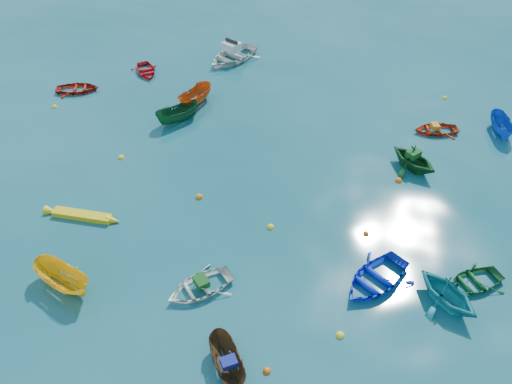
% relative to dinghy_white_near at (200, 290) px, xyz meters
% --- Properties ---
extents(ground, '(160.00, 160.00, 0.00)m').
position_rel_dinghy_white_near_xyz_m(ground, '(1.41, 1.38, 0.00)').
color(ground, '#0A424A').
rests_on(ground, ground).
extents(dinghy_white_near, '(3.65, 3.57, 0.62)m').
position_rel_dinghy_white_near_xyz_m(dinghy_white_near, '(0.00, 0.00, 0.00)').
color(dinghy_white_near, silver).
rests_on(dinghy_white_near, ground).
extents(sampan_brown_mid, '(2.25, 2.86, 1.05)m').
position_rel_dinghy_white_near_xyz_m(sampan_brown_mid, '(1.99, -3.45, 0.00)').
color(sampan_brown_mid, '#52361D').
rests_on(sampan_brown_mid, ground).
extents(dinghy_blue_se, '(4.22, 4.38, 0.74)m').
position_rel_dinghy_white_near_xyz_m(dinghy_blue_se, '(7.51, 1.67, 0.00)').
color(dinghy_blue_se, '#102AD3').
rests_on(dinghy_blue_se, ground).
extents(sampan_yellow_mid, '(3.41, 2.39, 1.24)m').
position_rel_dinghy_white_near_xyz_m(sampan_yellow_mid, '(-5.83, -0.79, 0.00)').
color(sampan_yellow_mid, yellow).
rests_on(sampan_yellow_mid, ground).
extents(dinghy_green_e, '(3.34, 3.06, 0.57)m').
position_rel_dinghy_white_near_xyz_m(dinghy_green_e, '(11.76, 2.29, 0.00)').
color(dinghy_green_e, '#145625').
rests_on(dinghy_green_e, ground).
extents(dinghy_cyan_se, '(3.82, 3.84, 1.53)m').
position_rel_dinghy_white_near_xyz_m(dinghy_cyan_se, '(10.41, 1.05, 0.00)').
color(dinghy_cyan_se, teal).
rests_on(dinghy_cyan_se, ground).
extents(dinghy_red_nw, '(3.34, 2.75, 0.60)m').
position_rel_dinghy_white_near_xyz_m(dinghy_red_nw, '(-12.74, 15.46, 0.00)').
color(dinghy_red_nw, '#9C1A0D').
rests_on(dinghy_red_nw, ground).
extents(sampan_orange_n, '(2.30, 3.40, 1.23)m').
position_rel_dinghy_white_near_xyz_m(sampan_orange_n, '(-4.16, 15.13, 0.00)').
color(sampan_orange_n, '#CE4E13').
rests_on(sampan_orange_n, ground).
extents(dinghy_green_n, '(3.82, 3.81, 1.53)m').
position_rel_dinghy_white_near_xyz_m(dinghy_green_n, '(9.67, 10.35, 0.00)').
color(dinghy_green_n, '#114B1F').
rests_on(dinghy_green_n, ground).
extents(dinghy_red_ne, '(3.08, 2.50, 0.56)m').
position_rel_dinghy_white_near_xyz_m(dinghy_red_ne, '(11.37, 14.35, 0.00)').
color(dinghy_red_ne, '#B3290E').
rests_on(dinghy_red_ne, ground).
extents(sampan_blue_far, '(1.41, 2.98, 1.11)m').
position_rel_dinghy_white_near_xyz_m(sampan_blue_far, '(15.33, 14.95, 0.00)').
color(sampan_blue_far, blue).
rests_on(sampan_blue_far, ground).
extents(dinghy_red_far, '(3.14, 3.40, 0.57)m').
position_rel_dinghy_white_near_xyz_m(dinghy_red_far, '(-8.95, 18.86, 0.00)').
color(dinghy_red_far, red).
rests_on(dinghy_red_far, ground).
extents(sampan_green_far, '(2.93, 3.04, 1.19)m').
position_rel_dinghy_white_near_xyz_m(sampan_green_far, '(-4.74, 12.93, 0.00)').
color(sampan_green_far, '#114923').
rests_on(sampan_green_far, ground).
extents(kayak_yellow, '(3.79, 0.69, 0.38)m').
position_rel_dinghy_white_near_xyz_m(kayak_yellow, '(-6.97, 3.45, 0.00)').
color(kayak_yellow, gold).
rests_on(kayak_yellow, ground).
extents(motorboat_white, '(5.12, 5.57, 1.54)m').
position_rel_dinghy_white_near_xyz_m(motorboat_white, '(-3.09, 22.03, 0.00)').
color(motorboat_white, silver).
rests_on(motorboat_white, ground).
extents(tarp_green_a, '(0.85, 0.86, 0.33)m').
position_rel_dinghy_white_near_xyz_m(tarp_green_a, '(0.08, 0.07, 0.48)').
color(tarp_green_a, '#124A16').
rests_on(tarp_green_a, dinghy_white_near).
extents(tarp_blue_a, '(0.73, 0.68, 0.29)m').
position_rel_dinghy_white_near_xyz_m(tarp_blue_a, '(2.06, -3.58, 0.67)').
color(tarp_blue_a, navy).
rests_on(tarp_blue_a, sampan_brown_mid).
extents(tarp_green_b, '(0.92, 0.92, 0.36)m').
position_rel_dinghy_white_near_xyz_m(tarp_green_b, '(9.60, 10.42, 0.94)').
color(tarp_green_b, '#134C19').
rests_on(tarp_green_b, dinghy_green_n).
extents(tarp_orange_b, '(0.56, 0.67, 0.28)m').
position_rel_dinghy_white_near_xyz_m(tarp_orange_b, '(11.28, 14.33, 0.42)').
color(tarp_orange_b, orange).
rests_on(tarp_orange_b, dinghy_red_ne).
extents(buoy_ye_a, '(0.35, 0.35, 0.35)m').
position_rel_dinghy_white_near_xyz_m(buoy_ye_a, '(6.12, -1.30, 0.00)').
color(buoy_ye_a, yellow).
rests_on(buoy_ye_a, ground).
extents(buoy_or_b, '(0.31, 0.31, 0.31)m').
position_rel_dinghy_white_near_xyz_m(buoy_or_b, '(3.45, -3.33, 0.00)').
color(buoy_or_b, '#DD540C').
rests_on(buoy_or_b, ground).
extents(buoy_ye_b, '(0.33, 0.33, 0.33)m').
position_rel_dinghy_white_near_xyz_m(buoy_ye_b, '(-13.36, 13.18, 0.00)').
color(buoy_ye_b, yellow).
rests_on(buoy_ye_b, ground).
extents(buoy_or_c, '(0.39, 0.39, 0.39)m').
position_rel_dinghy_white_near_xyz_m(buoy_or_c, '(-1.55, 5.91, 0.00)').
color(buoy_or_c, orange).
rests_on(buoy_or_c, ground).
extents(buoy_ye_c, '(0.36, 0.36, 0.36)m').
position_rel_dinghy_white_near_xyz_m(buoy_ye_c, '(2.48, 4.31, 0.00)').
color(buoy_ye_c, yellow).
rests_on(buoy_ye_c, ground).
extents(buoy_or_d, '(0.31, 0.31, 0.31)m').
position_rel_dinghy_white_near_xyz_m(buoy_or_d, '(7.13, 4.63, 0.00)').
color(buoy_or_d, '#F75B0D').
rests_on(buoy_or_d, ground).
extents(buoy_ye_d, '(0.36, 0.36, 0.36)m').
position_rel_dinghy_white_near_xyz_m(buoy_ye_d, '(-6.90, 8.55, 0.00)').
color(buoy_ye_d, yellow).
rests_on(buoy_ye_d, ground).
extents(buoy_or_e, '(0.38, 0.38, 0.38)m').
position_rel_dinghy_white_near_xyz_m(buoy_or_e, '(8.90, 9.05, 0.00)').
color(buoy_or_e, '#EB570C').
rests_on(buoy_or_e, ground).
extents(buoy_ye_e, '(0.33, 0.33, 0.33)m').
position_rel_dinghy_white_near_xyz_m(buoy_ye_e, '(12.45, 18.68, 0.00)').
color(buoy_ye_e, yellow).
rests_on(buoy_ye_e, ground).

